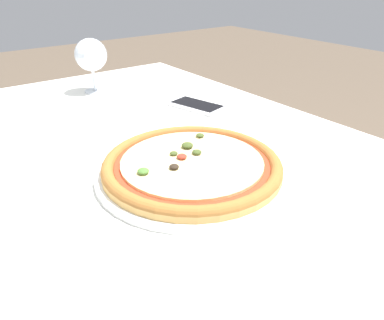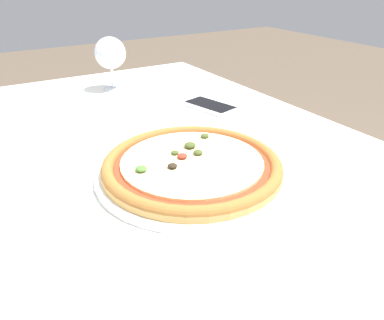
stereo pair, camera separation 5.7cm
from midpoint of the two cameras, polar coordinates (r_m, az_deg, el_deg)
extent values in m
cube|color=brown|center=(0.76, -17.79, -1.97)|extent=(1.14, 1.09, 0.04)
cube|color=silver|center=(0.75, -18.02, -0.57)|extent=(1.24, 1.19, 0.01)
cylinder|color=brown|center=(1.48, -1.77, -0.86)|extent=(0.06, 0.06, 0.66)
cylinder|color=white|center=(0.67, 2.44, -1.97)|extent=(0.34, 0.34, 0.01)
cylinder|color=tan|center=(0.66, 2.46, -1.13)|extent=(0.32, 0.32, 0.01)
torus|color=#A3662D|center=(0.66, 2.47, -0.67)|extent=(0.32, 0.32, 0.02)
cylinder|color=#BC381E|center=(0.66, 2.47, -0.56)|extent=(0.27, 0.27, 0.00)
cylinder|color=beige|center=(0.65, 2.48, -0.25)|extent=(0.25, 0.25, 0.00)
ellipsoid|color=#425123|center=(0.67, 3.34, 1.12)|extent=(0.02, 0.02, 0.01)
ellipsoid|color=#425123|center=(0.74, 4.17, 3.66)|extent=(0.02, 0.02, 0.01)
ellipsoid|color=#425123|center=(0.67, -0.20, 1.09)|extent=(0.01, 0.01, 0.01)
ellipsoid|color=#A83323|center=(0.66, 0.96, 0.56)|extent=(0.02, 0.02, 0.01)
ellipsoid|color=#425123|center=(0.70, 2.02, 2.22)|extent=(0.02, 0.02, 0.01)
ellipsoid|color=#4C7A33|center=(0.62, -5.18, -1.40)|extent=(0.02, 0.02, 0.01)
ellipsoid|color=#2D2319|center=(0.63, -0.42, -0.96)|extent=(0.02, 0.02, 0.01)
cylinder|color=silver|center=(1.17, -10.48, 10.64)|extent=(0.06, 0.06, 0.00)
cylinder|color=silver|center=(1.16, -10.62, 12.28)|extent=(0.01, 0.01, 0.07)
sphere|color=silver|center=(1.14, -10.94, 15.72)|extent=(0.09, 0.09, 0.09)
cube|color=white|center=(0.99, 4.43, 8.13)|extent=(0.10, 0.16, 0.01)
cube|color=black|center=(0.99, 4.44, 8.44)|extent=(0.09, 0.14, 0.00)
camera|label=1|loc=(0.03, -87.52, 1.29)|focal=35.00mm
camera|label=2|loc=(0.03, 92.48, -1.29)|focal=35.00mm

